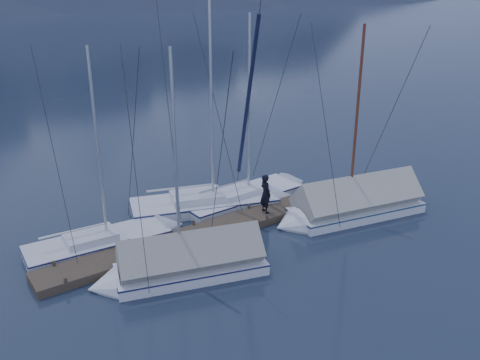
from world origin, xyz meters
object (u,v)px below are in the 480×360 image
sailboat_open_right (257,194)px  person (266,194)px  sailboat_covered_near (346,207)px  sailboat_covered_far (177,266)px  sailboat_open_mid (225,202)px  sailboat_open_left (119,239)px

sailboat_open_right → person: size_ratio=5.39×
sailboat_covered_near → sailboat_covered_far: bearing=-179.3°
sailboat_covered_far → person: bearing=20.1°
sailboat_open_right → sailboat_covered_far: 8.18m
sailboat_covered_near → person: 3.87m
sailboat_open_mid → sailboat_covered_far: bearing=-138.8°
sailboat_open_left → person: bearing=-15.0°
sailboat_open_left → sailboat_covered_near: 10.36m
sailboat_covered_far → sailboat_open_mid: bearing=41.2°
sailboat_open_right → sailboat_covered_far: sailboat_open_right is taller
sailboat_open_left → sailboat_open_mid: (5.71, 0.55, 0.03)m
sailboat_open_left → sailboat_open_right: size_ratio=0.90×
sailboat_covered_near → sailboat_covered_far: (-8.96, -0.11, -0.03)m
sailboat_open_left → person: (6.44, -1.73, 1.10)m
sailboat_open_right → sailboat_covered_far: bearing=-147.9°
sailboat_covered_far → person: size_ratio=4.99×
sailboat_open_mid → sailboat_open_right: 1.93m
sailboat_open_mid → sailboat_open_left: bearing=-174.5°
sailboat_open_left → sailboat_covered_far: size_ratio=0.97×
sailboat_covered_near → sailboat_covered_far: size_ratio=1.05×
sailboat_covered_near → sailboat_open_right: bearing=115.6°
sailboat_covered_far → person: 6.15m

